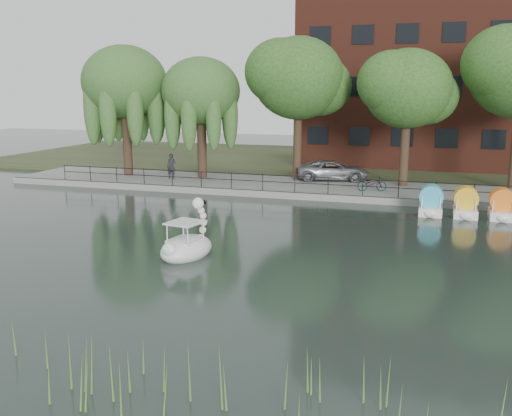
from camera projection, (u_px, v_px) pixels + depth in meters
The scene contains 16 objects.
ground_plane at pixel (212, 261), 21.62m from camera, with size 120.00×120.00×0.00m, color #30403A.
promenade at pixel (305, 188), 36.51m from camera, with size 40.00×6.00×0.40m, color gray.
kerb at pixel (294, 196), 33.76m from camera, with size 40.00×0.25×0.40m, color gray.
land_strip at pixel (340, 162), 49.59m from camera, with size 60.00×22.00×0.36m, color #47512D.
railing at pixel (295, 180), 33.75m from camera, with size 32.00×0.05×1.00m.
apartment_building at pixel (431, 51), 45.62m from camera, with size 20.00×10.07×18.00m.
willow_left at pixel (124, 82), 39.44m from camera, with size 5.88×5.88×9.01m.
willow_mid at pixel (201, 91), 38.42m from camera, with size 5.32×5.32×8.15m.
broadleaf_center at pixel (298, 79), 37.27m from camera, with size 6.00×6.00×9.25m.
broadleaf_right at pixel (408, 89), 34.88m from camera, with size 5.40×5.40×8.32m.
minivan at pixel (333, 169), 38.16m from camera, with size 5.50×2.53×1.53m, color gray.
bicycle at pixel (372, 183), 34.09m from camera, with size 1.72×0.60×1.00m, color gray.
pedestrian at pixel (171, 164), 38.71m from camera, with size 0.71×0.48×1.98m, color black.
swan_boat at pixel (187, 244), 22.21m from camera, with size 2.09×2.85×2.19m.
pedal_boat_row at pixel (502, 207), 28.59m from camera, with size 7.95×1.70×1.40m.
reed_bank at pixel (132, 369), 12.04m from camera, with size 24.00×2.40×1.20m.
Camera 1 is at (7.84, -19.28, 6.40)m, focal length 40.00 mm.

